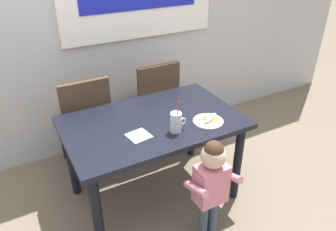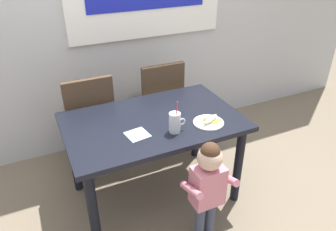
{
  "view_description": "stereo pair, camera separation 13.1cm",
  "coord_description": "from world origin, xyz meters",
  "px_view_note": "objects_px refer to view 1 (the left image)",
  "views": [
    {
      "loc": [
        -0.91,
        -1.9,
        1.99
      ],
      "look_at": [
        0.09,
        -0.09,
        0.81
      ],
      "focal_mm": 34.18,
      "sensor_mm": 36.0,
      "label": 1
    },
    {
      "loc": [
        -0.79,
        -1.96,
        1.99
      ],
      "look_at": [
        0.09,
        -0.09,
        0.81
      ],
      "focal_mm": 34.18,
      "sensor_mm": 36.0,
      "label": 2
    }
  ],
  "objects_px": {
    "milk_cup": "(176,123)",
    "snack_plate": "(208,121)",
    "peeled_banana": "(210,118)",
    "dining_chair_left": "(85,120)",
    "dining_chair_right": "(154,101)",
    "toddler_standing": "(211,180)",
    "dining_table": "(153,132)",
    "paper_napkin": "(139,136)"
  },
  "relations": [
    {
      "from": "dining_chair_right",
      "to": "dining_table",
      "type": "bearing_deg",
      "value": 63.26
    },
    {
      "from": "peeled_banana",
      "to": "milk_cup",
      "type": "bearing_deg",
      "value": 178.76
    },
    {
      "from": "snack_plate",
      "to": "peeled_banana",
      "type": "relative_size",
      "value": 1.31
    },
    {
      "from": "peeled_banana",
      "to": "dining_chair_left",
      "type": "bearing_deg",
      "value": 131.59
    },
    {
      "from": "dining_chair_left",
      "to": "dining_chair_right",
      "type": "relative_size",
      "value": 1.0
    },
    {
      "from": "dining_chair_right",
      "to": "snack_plate",
      "type": "relative_size",
      "value": 4.17
    },
    {
      "from": "snack_plate",
      "to": "paper_napkin",
      "type": "relative_size",
      "value": 1.53
    },
    {
      "from": "dining_chair_left",
      "to": "dining_chair_right",
      "type": "xyz_separation_m",
      "value": [
        0.7,
        0.03,
        0.0
      ]
    },
    {
      "from": "milk_cup",
      "to": "dining_chair_right",
      "type": "bearing_deg",
      "value": 73.99
    },
    {
      "from": "dining_chair_right",
      "to": "snack_plate",
      "type": "height_order",
      "value": "dining_chair_right"
    },
    {
      "from": "toddler_standing",
      "to": "paper_napkin",
      "type": "distance_m",
      "value": 0.59
    },
    {
      "from": "milk_cup",
      "to": "snack_plate",
      "type": "xyz_separation_m",
      "value": [
        0.28,
        -0.0,
        -0.06
      ]
    },
    {
      "from": "dining_chair_left",
      "to": "snack_plate",
      "type": "height_order",
      "value": "dining_chair_left"
    },
    {
      "from": "toddler_standing",
      "to": "snack_plate",
      "type": "xyz_separation_m",
      "value": [
        0.2,
        0.35,
        0.23
      ]
    },
    {
      "from": "dining_chair_left",
      "to": "dining_chair_right",
      "type": "distance_m",
      "value": 0.7
    },
    {
      "from": "milk_cup",
      "to": "paper_napkin",
      "type": "distance_m",
      "value": 0.28
    },
    {
      "from": "dining_table",
      "to": "peeled_banana",
      "type": "height_order",
      "value": "peeled_banana"
    },
    {
      "from": "snack_plate",
      "to": "paper_napkin",
      "type": "height_order",
      "value": "snack_plate"
    },
    {
      "from": "dining_table",
      "to": "paper_napkin",
      "type": "xyz_separation_m",
      "value": [
        -0.18,
        -0.15,
        0.11
      ]
    },
    {
      "from": "dining_table",
      "to": "dining_chair_left",
      "type": "xyz_separation_m",
      "value": [
        -0.37,
        0.61,
        -0.1
      ]
    },
    {
      "from": "toddler_standing",
      "to": "paper_napkin",
      "type": "height_order",
      "value": "toddler_standing"
    },
    {
      "from": "milk_cup",
      "to": "snack_plate",
      "type": "height_order",
      "value": "milk_cup"
    },
    {
      "from": "toddler_standing",
      "to": "peeled_banana",
      "type": "xyz_separation_m",
      "value": [
        0.21,
        0.34,
        0.25
      ]
    },
    {
      "from": "dining_table",
      "to": "dining_chair_left",
      "type": "bearing_deg",
      "value": 121.42
    },
    {
      "from": "toddler_standing",
      "to": "dining_chair_left",
      "type": "bearing_deg",
      "value": 114.27
    },
    {
      "from": "paper_napkin",
      "to": "snack_plate",
      "type": "bearing_deg",
      "value": -8.08
    },
    {
      "from": "dining_table",
      "to": "dining_chair_right",
      "type": "relative_size",
      "value": 1.4
    },
    {
      "from": "snack_plate",
      "to": "dining_table",
      "type": "bearing_deg",
      "value": 147.62
    },
    {
      "from": "dining_chair_left",
      "to": "peeled_banana",
      "type": "distance_m",
      "value": 1.15
    },
    {
      "from": "peeled_banana",
      "to": "snack_plate",
      "type": "bearing_deg",
      "value": 173.15
    },
    {
      "from": "toddler_standing",
      "to": "snack_plate",
      "type": "relative_size",
      "value": 3.64
    },
    {
      "from": "dining_chair_left",
      "to": "paper_napkin",
      "type": "relative_size",
      "value": 6.4
    },
    {
      "from": "dining_chair_left",
      "to": "peeled_banana",
      "type": "height_order",
      "value": "dining_chair_left"
    },
    {
      "from": "dining_chair_right",
      "to": "snack_plate",
      "type": "bearing_deg",
      "value": 91.96
    },
    {
      "from": "dining_table",
      "to": "toddler_standing",
      "type": "bearing_deg",
      "value": -74.41
    },
    {
      "from": "dining_chair_right",
      "to": "paper_napkin",
      "type": "relative_size",
      "value": 6.4
    },
    {
      "from": "dining_table",
      "to": "paper_napkin",
      "type": "bearing_deg",
      "value": -140.86
    },
    {
      "from": "peeled_banana",
      "to": "paper_napkin",
      "type": "xyz_separation_m",
      "value": [
        -0.56,
        0.08,
        -0.03
      ]
    },
    {
      "from": "dining_chair_left",
      "to": "dining_table",
      "type": "bearing_deg",
      "value": 121.42
    },
    {
      "from": "dining_chair_right",
      "to": "toddler_standing",
      "type": "height_order",
      "value": "dining_chair_right"
    },
    {
      "from": "dining_table",
      "to": "peeled_banana",
      "type": "bearing_deg",
      "value": -31.48
    },
    {
      "from": "dining_table",
      "to": "paper_napkin",
      "type": "relative_size",
      "value": 8.97
    }
  ]
}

